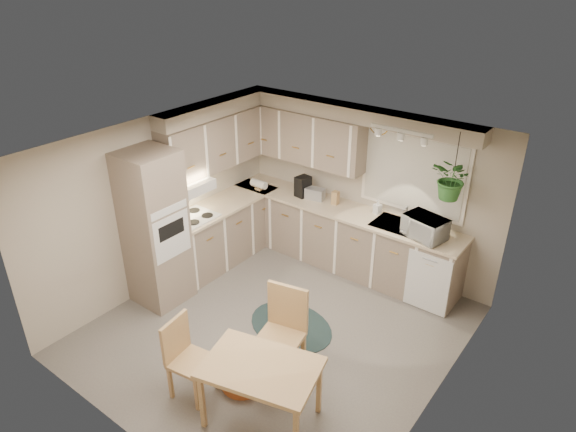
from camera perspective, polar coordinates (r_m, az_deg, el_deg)
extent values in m
plane|color=#68645B|center=(6.58, -1.30, -12.53)|extent=(4.20, 4.20, 0.00)
plane|color=white|center=(5.38, -1.57, 7.59)|extent=(4.20, 4.20, 0.00)
cube|color=#ADA18F|center=(7.47, 8.64, 3.09)|extent=(4.00, 0.04, 2.40)
cube|color=#ADA18F|center=(4.74, -17.84, -13.66)|extent=(4.00, 0.04, 2.40)
cube|color=#ADA18F|center=(7.17, -14.06, 1.51)|extent=(0.04, 4.20, 2.40)
cube|color=#ADA18F|center=(5.10, 16.80, -10.23)|extent=(0.04, 4.20, 2.40)
cube|color=gray|center=(7.82, -7.17, -1.79)|extent=(0.60, 1.85, 0.90)
cube|color=gray|center=(7.65, 5.85, -2.39)|extent=(3.60, 0.60, 0.90)
cube|color=beige|center=(7.60, -7.31, 1.30)|extent=(0.64, 1.89, 0.04)
cube|color=beige|center=(7.43, 5.98, 0.74)|extent=(3.64, 0.64, 0.04)
cube|color=gray|center=(6.80, -14.56, -1.43)|extent=(0.65, 0.65, 2.10)
cube|color=silver|center=(6.57, -12.78, -2.24)|extent=(0.02, 0.56, 0.58)
cube|color=gray|center=(7.43, -7.81, 8.21)|extent=(0.35, 2.00, 0.75)
cube|color=gray|center=(7.59, 1.66, 8.86)|extent=(2.00, 0.35, 0.75)
cube|color=#ADA18F|center=(7.31, -8.19, 11.77)|extent=(0.30, 2.00, 0.20)
cube|color=#ADA18F|center=(7.06, 7.22, 11.29)|extent=(3.60, 0.30, 0.20)
cube|color=silver|center=(7.23, -10.40, -0.13)|extent=(0.52, 0.58, 0.02)
cube|color=silver|center=(7.05, -10.82, 3.20)|extent=(0.40, 0.60, 0.14)
cube|color=beige|center=(7.01, 13.74, 4.55)|extent=(1.40, 0.02, 1.00)
cube|color=white|center=(7.02, 13.77, 4.57)|extent=(1.50, 0.02, 1.10)
cube|color=#A0A2A7|center=(7.08, 12.22, -1.34)|extent=(0.70, 0.48, 0.10)
cube|color=silver|center=(6.88, 15.19, -7.22)|extent=(0.58, 0.02, 0.83)
cube|color=silver|center=(6.32, 12.47, 9.27)|extent=(0.80, 0.04, 0.04)
cylinder|color=gold|center=(7.04, 10.15, 10.01)|extent=(0.30, 0.03, 0.30)
cube|color=tan|center=(5.34, -2.96, -19.02)|extent=(1.25, 0.98, 0.69)
cube|color=tan|center=(5.60, -10.63, -15.44)|extent=(0.48, 0.48, 0.90)
cube|color=tan|center=(5.66, -1.00, -13.31)|extent=(0.58, 0.58, 1.05)
ellipsoid|color=black|center=(6.63, 0.34, -12.10)|extent=(1.29, 1.05, 0.01)
cylinder|color=#B04B23|center=(5.89, -5.02, -17.69)|extent=(0.48, 0.48, 0.11)
imported|color=silver|center=(6.77, 14.99, -0.97)|extent=(0.58, 0.41, 0.36)
imported|color=silver|center=(7.32, 9.89, 0.64)|extent=(0.14, 0.22, 0.10)
imported|color=#2C6628|center=(6.42, 17.79, 3.42)|extent=(0.61, 0.65, 0.41)
cube|color=black|center=(7.70, 1.68, 3.31)|extent=(0.21, 0.24, 0.31)
cube|color=#A0A2A7|center=(7.64, 3.02, 2.50)|extent=(0.30, 0.21, 0.17)
cube|color=tan|center=(7.49, 5.29, 2.03)|extent=(0.09, 0.09, 0.20)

